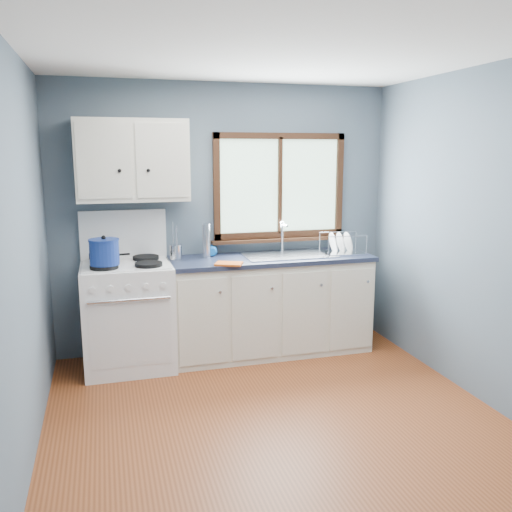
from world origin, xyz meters
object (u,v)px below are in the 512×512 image
object	(u,v)px
base_cabinets	(270,309)
sink	(289,262)
utensil_crock	(176,252)
skillet	(103,256)
thermos	(206,241)
gas_range	(128,312)
stockpot	(104,252)
dish_rack	(342,248)

from	to	relation	value
base_cabinets	sink	xyz separation A→B (m)	(0.18, -0.00, 0.45)
base_cabinets	utensil_crock	world-z (taller)	utensil_crock
sink	skillet	distance (m)	1.68
skillet	thermos	size ratio (longest dim) A/B	1.16
gas_range	base_cabinets	distance (m)	1.31
base_cabinets	stockpot	bearing A→B (deg)	-173.72
skillet	dish_rack	distance (m)	2.20
stockpot	utensil_crock	world-z (taller)	utensil_crock
utensil_crock	base_cabinets	bearing A→B (deg)	-6.23
sink	gas_range	bearing A→B (deg)	-179.29
gas_range	utensil_crock	size ratio (longest dim) A/B	3.99
base_cabinets	skillet	distance (m)	1.60
stockpot	utensil_crock	xyz separation A→B (m)	(0.62, 0.26, -0.08)
thermos	dish_rack	world-z (taller)	thermos
sink	skillet	size ratio (longest dim) A/B	2.34
sink	utensil_crock	xyz separation A→B (m)	(-1.04, 0.09, 0.13)
thermos	base_cabinets	bearing A→B (deg)	-12.02
sink	skillet	bearing A→B (deg)	176.01
skillet	utensil_crock	bearing A→B (deg)	-8.05
sink	thermos	world-z (taller)	thermos
gas_range	stockpot	bearing A→B (deg)	-140.27
utensil_crock	thermos	bearing A→B (deg)	5.84
dish_rack	gas_range	bearing A→B (deg)	-175.14
base_cabinets	utensil_crock	distance (m)	1.04
gas_range	stockpot	size ratio (longest dim) A/B	5.09
dish_rack	utensil_crock	bearing A→B (deg)	-179.40
skillet	stockpot	distance (m)	0.29
dish_rack	base_cabinets	bearing A→B (deg)	-177.57
base_cabinets	utensil_crock	bearing A→B (deg)	173.77
thermos	gas_range	bearing A→B (deg)	-169.01
sink	thermos	xyz separation A→B (m)	(-0.76, 0.12, 0.22)
base_cabinets	dish_rack	distance (m)	0.90
sink	stockpot	world-z (taller)	sink
skillet	utensil_crock	xyz separation A→B (m)	(0.63, -0.02, 0.01)
stockpot	thermos	distance (m)	0.95
stockpot	thermos	bearing A→B (deg)	17.56
gas_range	utensil_crock	xyz separation A→B (m)	(0.45, 0.11, 0.50)
utensil_crock	thermos	world-z (taller)	utensil_crock
skillet	thermos	bearing A→B (deg)	-5.61
gas_range	dish_rack	xyz separation A→B (m)	(2.01, -0.02, 0.48)
base_cabinets	dish_rack	bearing A→B (deg)	-2.91
sink	skillet	xyz separation A→B (m)	(-1.67, 0.12, 0.12)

